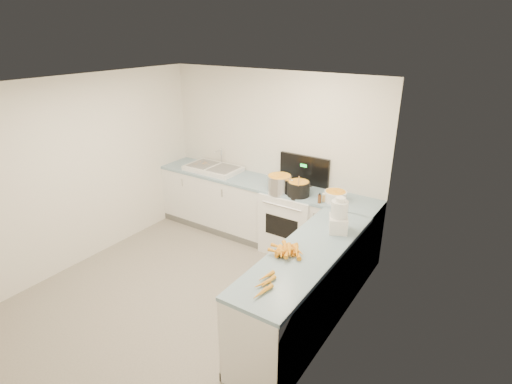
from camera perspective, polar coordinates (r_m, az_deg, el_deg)
The scene contains 19 objects.
floor at distance 5.11m, azimuth -9.92°, elevation -14.24°, with size 3.50×4.00×0.00m, color gray, non-canonical shape.
ceiling at distance 4.16m, azimuth -12.24°, elevation 14.68°, with size 3.50×4.00×0.00m, color silver, non-canonical shape.
wall_back at distance 5.99m, azimuth 2.33°, elevation 5.11°, with size 3.50×2.50×0.00m, color silver, non-canonical shape.
wall_left at distance 5.79m, azimuth -23.63°, elevation 2.60°, with size 4.00×2.50×0.00m, color silver, non-canonical shape.
wall_right at distance 3.60m, azimuth 9.83°, elevation -7.43°, with size 4.00×2.50×0.00m, color silver, non-canonical shape.
counter_back at distance 6.03m, azimuth 0.74°, elevation -2.69°, with size 3.50×0.62×0.94m.
counter_right at distance 4.36m, azimuth 7.10°, elevation -13.66°, with size 0.62×2.20×0.94m.
stove at distance 5.77m, azimuth 5.29°, elevation -3.96°, with size 0.76×0.65×1.36m.
sink at distance 6.33m, azimuth -6.12°, elevation 3.38°, with size 0.86×0.52×0.31m.
steel_pot at distance 5.47m, azimuth 3.36°, elevation 1.14°, with size 0.34×0.34×0.25m, color silver.
black_pot at distance 5.36m, azimuth 6.07°, elevation 0.39°, with size 0.30×0.30×0.22m, color black.
wooden_spoon at distance 5.32m, azimuth 6.12°, elevation 1.57°, with size 0.02×0.02×0.36m, color #AD7A47.
mixing_bowl at distance 5.27m, azimuth 11.27°, elevation -0.60°, with size 0.29×0.29×0.13m, color white.
extract_bottle at distance 5.18m, azimuth 9.06°, elevation -0.97°, with size 0.05×0.05×0.11m, color #593319.
spice_jar at distance 5.24m, azimuth 9.71°, elevation -0.84°, with size 0.06×0.06×0.10m, color #E5B266.
food_processor at distance 4.46m, azimuth 11.75°, elevation -3.51°, with size 0.28×0.30×0.40m.
carrot_pile at distance 4.00m, azimuth 4.45°, elevation -8.40°, with size 0.38×0.38×0.09m.
peeled_carrots at distance 3.55m, azimuth 1.28°, elevation -13.10°, with size 0.17×0.43×0.04m.
peelings at distance 6.47m, azimuth -7.57°, elevation 4.09°, with size 0.24×0.26×0.01m.
Camera 1 is at (2.93, -2.91, 3.02)m, focal length 28.00 mm.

